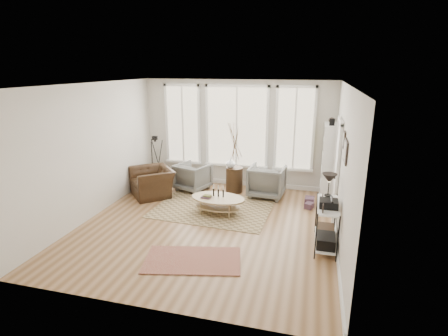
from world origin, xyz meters
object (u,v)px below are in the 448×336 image
(low_shelf, at_px, (327,220))
(coffee_table, at_px, (217,201))
(armchair_right, at_px, (267,181))
(side_table, at_px, (234,159))
(bookcase, at_px, (328,162))
(accent_chair, at_px, (152,182))
(armchair_left, at_px, (193,177))

(low_shelf, xyz_separation_m, coffee_table, (-2.34, 0.93, -0.21))
(armchair_right, bearing_deg, side_table, -3.94)
(low_shelf, bearing_deg, bookcase, 88.72)
(bookcase, xyz_separation_m, coffee_table, (-2.40, -1.59, -0.65))
(armchair_right, bearing_deg, low_shelf, 125.74)
(coffee_table, xyz_separation_m, accent_chair, (-1.96, 0.72, 0.05))
(armchair_right, distance_m, side_table, 1.02)
(bookcase, distance_m, armchair_right, 1.58)
(bookcase, xyz_separation_m, armchair_left, (-3.47, -0.21, -0.59))
(low_shelf, distance_m, accent_chair, 4.61)
(coffee_table, bearing_deg, armchair_right, 56.17)
(bookcase, relative_size, low_shelf, 1.58)
(armchair_left, bearing_deg, coffee_table, 146.89)
(armchair_left, relative_size, side_table, 0.43)
(armchair_right, bearing_deg, accent_chair, 17.15)
(armchair_right, height_order, side_table, side_table)
(armchair_left, xyz_separation_m, armchair_right, (2.00, 0.01, 0.04))
(accent_chair, bearing_deg, side_table, 69.60)
(coffee_table, relative_size, armchair_right, 1.45)
(armchair_right, relative_size, side_table, 0.48)
(coffee_table, relative_size, accent_chair, 1.19)
(armchair_left, relative_size, accent_chair, 0.74)
(low_shelf, relative_size, coffee_table, 1.01)
(low_shelf, relative_size, armchair_left, 1.61)
(bookcase, height_order, accent_chair, bookcase)
(low_shelf, relative_size, accent_chair, 1.20)
(coffee_table, distance_m, armchair_right, 1.67)
(bookcase, distance_m, side_table, 2.36)
(bookcase, distance_m, coffee_table, 2.95)
(bookcase, bearing_deg, low_shelf, -91.28)
(low_shelf, distance_m, side_table, 3.38)
(low_shelf, xyz_separation_m, accent_chair, (-4.30, 1.65, -0.16))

